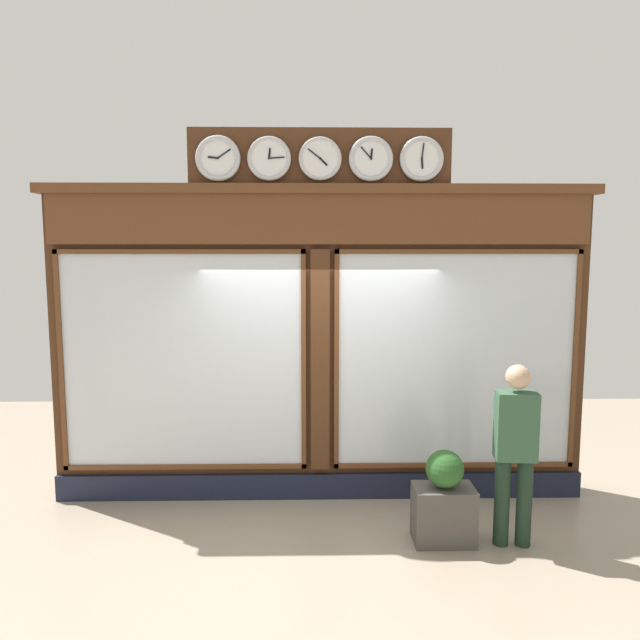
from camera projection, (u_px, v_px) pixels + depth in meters
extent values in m
cube|color=#4C2B16|center=(320.00, 348.00, 6.49)|extent=(5.71, 0.30, 3.28)
cube|color=#191E33|center=(320.00, 486.00, 6.50)|extent=(5.71, 0.08, 0.28)
cube|color=brown|center=(320.00, 219.00, 6.13)|extent=(5.60, 0.08, 0.51)
cube|color=brown|center=(320.00, 189.00, 6.11)|extent=(5.83, 0.20, 0.10)
cube|color=silver|center=(456.00, 360.00, 6.36)|extent=(2.51, 0.02, 2.26)
cube|color=brown|center=(459.00, 252.00, 6.20)|extent=(2.61, 0.04, 0.05)
cube|color=brown|center=(453.00, 465.00, 6.48)|extent=(2.61, 0.04, 0.05)
cube|color=brown|center=(575.00, 360.00, 6.37)|extent=(0.05, 0.04, 2.36)
cube|color=brown|center=(337.00, 361.00, 6.32)|extent=(0.05, 0.04, 2.36)
cube|color=silver|center=(183.00, 361.00, 6.31)|extent=(2.51, 0.02, 2.26)
cube|color=brown|center=(180.00, 252.00, 6.15)|extent=(2.61, 0.04, 0.05)
cube|color=brown|center=(186.00, 467.00, 6.43)|extent=(2.61, 0.04, 0.05)
cube|color=brown|center=(61.00, 362.00, 6.26)|extent=(0.05, 0.04, 2.36)
cube|color=brown|center=(304.00, 361.00, 6.31)|extent=(0.05, 0.04, 2.36)
cube|color=#4C2B16|center=(320.00, 361.00, 6.32)|extent=(0.20, 0.10, 2.36)
cube|color=#4C2B16|center=(320.00, 160.00, 6.12)|extent=(2.71, 0.06, 0.64)
cylinder|color=white|center=(422.00, 159.00, 6.06)|extent=(0.37, 0.02, 0.37)
torus|color=silver|center=(422.00, 159.00, 6.05)|extent=(0.45, 0.05, 0.45)
cube|color=black|center=(422.00, 164.00, 6.05)|extent=(0.03, 0.01, 0.10)
cube|color=black|center=(423.00, 151.00, 6.03)|extent=(0.03, 0.01, 0.16)
sphere|color=black|center=(422.00, 159.00, 6.04)|extent=(0.02, 0.02, 0.02)
cylinder|color=white|center=(371.00, 159.00, 6.05)|extent=(0.37, 0.02, 0.37)
torus|color=silver|center=(371.00, 159.00, 6.04)|extent=(0.45, 0.06, 0.45)
cube|color=black|center=(372.00, 154.00, 6.03)|extent=(0.03, 0.01, 0.10)
cube|color=black|center=(366.00, 153.00, 6.03)|extent=(0.11, 0.01, 0.12)
sphere|color=black|center=(371.00, 158.00, 6.03)|extent=(0.02, 0.02, 0.02)
cylinder|color=white|center=(320.00, 159.00, 6.04)|extent=(0.37, 0.02, 0.37)
torus|color=silver|center=(320.00, 159.00, 6.03)|extent=(0.44, 0.04, 0.44)
cube|color=black|center=(324.00, 162.00, 6.03)|extent=(0.08, 0.01, 0.08)
cube|color=black|center=(314.00, 154.00, 6.02)|extent=(0.13, 0.01, 0.10)
sphere|color=black|center=(320.00, 158.00, 6.02)|extent=(0.02, 0.02, 0.02)
cylinder|color=white|center=(269.00, 158.00, 6.03)|extent=(0.37, 0.02, 0.37)
torus|color=silver|center=(269.00, 158.00, 6.02)|extent=(0.45, 0.05, 0.45)
cube|color=black|center=(270.00, 153.00, 6.01)|extent=(0.03, 0.01, 0.10)
cube|color=black|center=(277.00, 158.00, 6.01)|extent=(0.16, 0.01, 0.02)
sphere|color=black|center=(269.00, 158.00, 6.01)|extent=(0.02, 0.02, 0.02)
cylinder|color=white|center=(218.00, 158.00, 6.02)|extent=(0.37, 0.02, 0.37)
torus|color=silver|center=(218.00, 158.00, 6.01)|extent=(0.46, 0.06, 0.46)
cube|color=black|center=(213.00, 158.00, 6.00)|extent=(0.10, 0.01, 0.03)
cube|color=black|center=(224.00, 154.00, 6.00)|extent=(0.13, 0.01, 0.10)
sphere|color=black|center=(218.00, 158.00, 6.00)|extent=(0.02, 0.02, 0.02)
cylinder|color=#1C2F21|center=(502.00, 502.00, 5.46)|extent=(0.14, 0.14, 0.82)
cylinder|color=#1C2F21|center=(524.00, 502.00, 5.44)|extent=(0.14, 0.14, 0.82)
cube|color=#33563D|center=(516.00, 426.00, 5.36)|extent=(0.38, 0.25, 0.62)
sphere|color=tan|center=(518.00, 377.00, 5.31)|extent=(0.22, 0.22, 0.22)
cube|color=#4C4742|center=(444.00, 514.00, 5.52)|extent=(0.56, 0.36, 0.53)
sphere|color=#285623|center=(445.00, 469.00, 5.47)|extent=(0.35, 0.35, 0.35)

